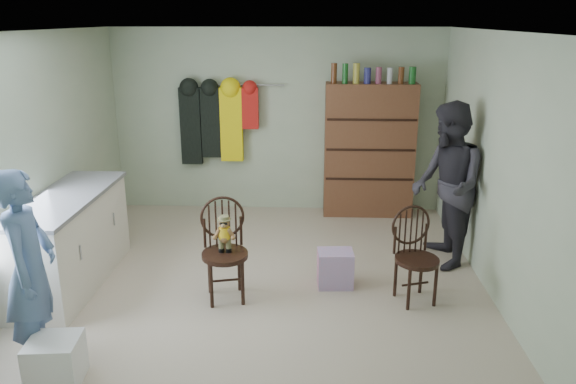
{
  "coord_description": "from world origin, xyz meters",
  "views": [
    {
      "loc": [
        0.49,
        -5.14,
        2.62
      ],
      "look_at": [
        0.25,
        0.2,
        0.95
      ],
      "focal_mm": 35.0,
      "sensor_mm": 36.0,
      "label": 1
    }
  ],
  "objects_px": {
    "chair_front": "(224,243)",
    "chair_far": "(415,251)",
    "dresser": "(369,149)",
    "counter": "(69,240)"
  },
  "relations": [
    {
      "from": "chair_far",
      "to": "dresser",
      "type": "xyz_separation_m",
      "value": [
        -0.22,
        2.48,
        0.42
      ]
    },
    {
      "from": "chair_front",
      "to": "dresser",
      "type": "height_order",
      "value": "dresser"
    },
    {
      "from": "chair_front",
      "to": "chair_far",
      "type": "distance_m",
      "value": 1.81
    },
    {
      "from": "chair_far",
      "to": "dresser",
      "type": "relative_size",
      "value": 0.45
    },
    {
      "from": "chair_far",
      "to": "dresser",
      "type": "distance_m",
      "value": 2.52
    },
    {
      "from": "chair_front",
      "to": "chair_far",
      "type": "bearing_deg",
      "value": -12.22
    },
    {
      "from": "chair_front",
      "to": "dresser",
      "type": "bearing_deg",
      "value": 44.35
    },
    {
      "from": "chair_front",
      "to": "dresser",
      "type": "distance_m",
      "value": 3.0
    },
    {
      "from": "counter",
      "to": "chair_front",
      "type": "height_order",
      "value": "chair_front"
    },
    {
      "from": "chair_front",
      "to": "chair_far",
      "type": "relative_size",
      "value": 1.07
    }
  ]
}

